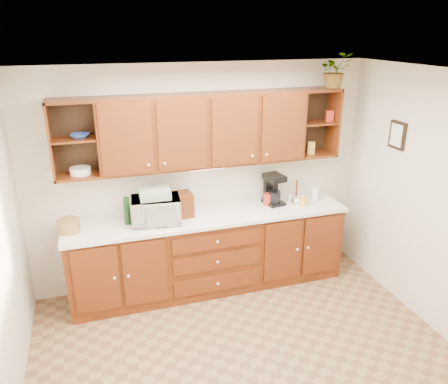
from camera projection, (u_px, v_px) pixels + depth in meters
floor at (253, 368)px, 4.02m from camera, size 4.00×4.00×0.00m
ceiling at (261, 79)px, 3.11m from camera, size 4.00×4.00×0.00m
back_wall at (202, 177)px, 5.13m from camera, size 4.00×0.00×4.00m
base_cabinets at (210, 252)px, 5.16m from camera, size 3.20×0.60×0.90m
countertop at (209, 216)px, 4.98m from camera, size 3.24×0.64×0.04m
upper_cabinets at (206, 130)px, 4.78m from camera, size 3.20×0.33×0.80m
undercabinet_light at (207, 168)px, 4.88m from camera, size 0.40×0.05×0.02m
framed_picture at (397, 135)px, 4.73m from camera, size 0.03×0.24×0.30m
wicker_basket at (69, 226)px, 4.54m from camera, size 0.23×0.23×0.14m
microwave at (156, 210)px, 4.74m from camera, size 0.55×0.40×0.29m
towel_stack at (155, 194)px, 4.67m from camera, size 0.33×0.25×0.10m
wine_bottle at (127, 211)px, 4.69m from camera, size 0.07×0.07×0.31m
woven_tray at (155, 212)px, 5.03m from camera, size 0.33×0.11×0.32m
bread_box at (175, 205)px, 4.89m from camera, size 0.40×0.26×0.27m
mug_tree at (296, 198)px, 5.34m from camera, size 0.26×0.25×0.28m
canister_red at (268, 199)px, 5.24m from camera, size 0.13×0.13×0.14m
canister_white at (315, 194)px, 5.38m from camera, size 0.09×0.09×0.16m
canister_yellow at (303, 201)px, 5.24m from camera, size 0.10×0.10×0.11m
coffee_maker at (273, 189)px, 5.25m from camera, size 0.24×0.29×0.37m
bowl_stack at (80, 136)px, 4.38m from camera, size 0.23×0.23×0.05m
plate_stack at (80, 171)px, 4.51m from camera, size 0.24×0.24×0.07m
pantry_box_yellow at (311, 148)px, 5.23m from camera, size 0.10×0.09×0.15m
pantry_box_red at (329, 116)px, 5.16m from camera, size 0.10×0.09×0.13m
potted_plant at (335, 70)px, 4.94m from camera, size 0.37×0.32×0.40m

